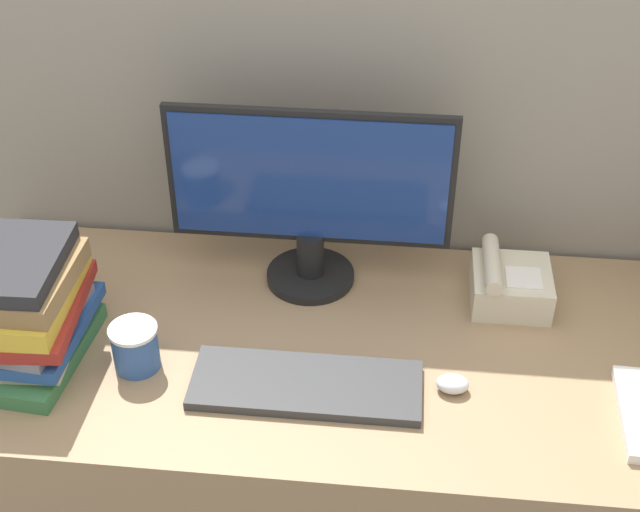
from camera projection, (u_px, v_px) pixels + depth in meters
name	position (u px, v px, depth m)	size (l,w,h in m)	color
cubicle_panel_rear	(352.00, 233.00, 2.15)	(2.06, 0.04, 1.48)	gray
desk	(336.00, 464.00, 2.05)	(1.66, 0.73, 0.74)	#937551
monitor	(310.00, 198.00, 1.89)	(0.61, 0.20, 0.42)	black
keyboard	(306.00, 385.00, 1.72)	(0.45, 0.16, 0.02)	#333333
mouse	(453.00, 384.00, 1.71)	(0.06, 0.05, 0.03)	silver
coffee_cup	(135.00, 347.00, 1.75)	(0.10, 0.10, 0.10)	#335999
book_stack	(17.00, 308.00, 1.74)	(0.26, 0.33, 0.24)	#38723F
desk_telephone	(509.00, 284.00, 1.92)	(0.17, 0.18, 0.11)	beige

